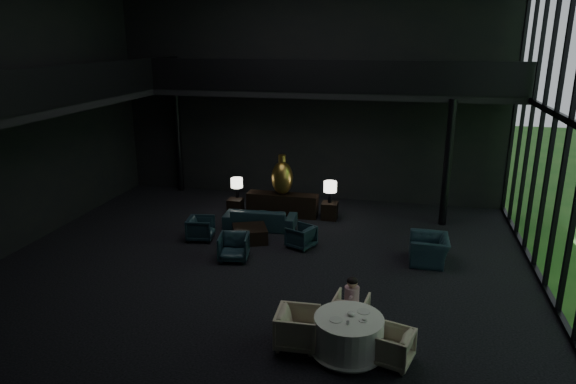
% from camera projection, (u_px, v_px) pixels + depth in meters
% --- Properties ---
extents(floor, '(14.00, 12.00, 0.02)m').
position_uv_depth(floor, '(265.00, 261.00, 13.80)').
color(floor, black).
rests_on(floor, ground).
extents(wall_back, '(14.00, 0.04, 8.00)m').
position_uv_depth(wall_back, '(309.00, 89.00, 18.24)').
color(wall_back, black).
rests_on(wall_back, ground).
extents(wall_front, '(14.00, 0.04, 8.00)m').
position_uv_depth(wall_front, '(145.00, 172.00, 7.04)').
color(wall_front, black).
rests_on(wall_front, ground).
extents(wall_left, '(0.04, 12.00, 8.00)m').
position_uv_depth(wall_left, '(19.00, 104.00, 14.15)').
color(wall_left, black).
rests_on(wall_left, ground).
extents(curtain_wall, '(0.20, 12.00, 8.00)m').
position_uv_depth(curtain_wall, '(571.00, 122.00, 11.15)').
color(curtain_wall, black).
rests_on(curtain_wall, ground).
extents(mezzanine_left, '(2.00, 12.00, 0.25)m').
position_uv_depth(mezzanine_left, '(50.00, 105.00, 13.93)').
color(mezzanine_left, black).
rests_on(mezzanine_left, wall_left).
extents(mezzanine_back, '(12.00, 2.00, 0.25)m').
position_uv_depth(mezzanine_back, '(332.00, 92.00, 17.09)').
color(mezzanine_back, black).
rests_on(mezzanine_back, wall_back).
extents(railing_left, '(0.06, 12.00, 1.00)m').
position_uv_depth(railing_left, '(80.00, 83.00, 13.54)').
color(railing_left, black).
rests_on(railing_left, mezzanine_left).
extents(railing_back, '(12.00, 0.06, 1.00)m').
position_uv_depth(railing_back, '(328.00, 76.00, 15.98)').
color(railing_back, black).
rests_on(railing_back, mezzanine_back).
extents(column_nw, '(0.24, 0.24, 4.00)m').
position_uv_depth(column_nw, '(178.00, 140.00, 19.61)').
color(column_nw, black).
rests_on(column_nw, floor).
extents(column_ne, '(0.24, 0.24, 4.00)m').
position_uv_depth(column_ne, '(448.00, 164.00, 15.92)').
color(column_ne, black).
rests_on(column_ne, floor).
extents(console, '(2.38, 0.54, 0.76)m').
position_uv_depth(console, '(282.00, 205.00, 17.22)').
color(console, black).
rests_on(console, floor).
extents(bronze_urn, '(0.71, 0.71, 1.33)m').
position_uv_depth(bronze_urn, '(282.00, 178.00, 16.92)').
color(bronze_urn, olive).
rests_on(bronze_urn, console).
extents(side_table_left, '(0.47, 0.47, 0.52)m').
position_uv_depth(side_table_left, '(235.00, 206.00, 17.41)').
color(side_table_left, black).
rests_on(side_table_left, floor).
extents(table_lamp_left, '(0.40, 0.40, 0.67)m').
position_uv_depth(table_lamp_left, '(237.00, 184.00, 17.40)').
color(table_lamp_left, black).
rests_on(table_lamp_left, side_table_left).
extents(side_table_right, '(0.51, 0.51, 0.56)m').
position_uv_depth(side_table_right, '(330.00, 211.00, 16.90)').
color(side_table_right, black).
rests_on(side_table_right, floor).
extents(table_lamp_right, '(0.43, 0.43, 0.71)m').
position_uv_depth(table_lamp_right, '(330.00, 188.00, 16.68)').
color(table_lamp_right, black).
rests_on(table_lamp_right, side_table_right).
extents(sofa, '(2.45, 0.86, 0.94)m').
position_uv_depth(sofa, '(260.00, 214.00, 16.03)').
color(sofa, '#13212E').
rests_on(sofa, floor).
extents(lounge_armchair_west, '(0.77, 0.81, 0.73)m').
position_uv_depth(lounge_armchair_west, '(201.00, 228.00, 15.15)').
color(lounge_armchair_west, '#142D3A').
rests_on(lounge_armchair_west, floor).
extents(lounge_armchair_east, '(0.79, 0.81, 0.65)m').
position_uv_depth(lounge_armchair_east, '(301.00, 237.00, 14.60)').
color(lounge_armchair_east, black).
rests_on(lounge_armchair_east, floor).
extents(lounge_armchair_south, '(0.90, 0.86, 0.81)m').
position_uv_depth(lounge_armchair_south, '(234.00, 246.00, 13.75)').
color(lounge_armchair_south, black).
rests_on(lounge_armchair_south, floor).
extents(window_armchair, '(0.79, 1.19, 1.03)m').
position_uv_depth(window_armchair, '(429.00, 244.00, 13.56)').
color(window_armchair, black).
rests_on(window_armchair, floor).
extents(coffee_table, '(1.25, 1.25, 0.42)m').
position_uv_depth(coffee_table, '(250.00, 234.00, 15.10)').
color(coffee_table, black).
rests_on(coffee_table, floor).
extents(dining_table, '(1.49, 1.49, 0.75)m').
position_uv_depth(dining_table, '(348.00, 337.00, 9.69)').
color(dining_table, white).
rests_on(dining_table, floor).
extents(dining_chair_north, '(0.68, 0.65, 0.63)m').
position_uv_depth(dining_chair_north, '(351.00, 309.00, 10.72)').
color(dining_chair_north, '#B7A68E').
rests_on(dining_chair_north, floor).
extents(dining_chair_east, '(0.77, 0.80, 0.68)m').
position_uv_depth(dining_chair_east, '(392.00, 346.00, 9.40)').
color(dining_chair_east, tan).
rests_on(dining_chair_east, floor).
extents(dining_chair_west, '(0.84, 0.89, 0.89)m').
position_uv_depth(dining_chair_west, '(298.00, 325.00, 9.89)').
color(dining_chair_west, '#C2B29E').
rests_on(dining_chair_west, floor).
extents(child, '(0.30, 0.30, 0.65)m').
position_uv_depth(child, '(352.00, 292.00, 10.49)').
color(child, '#EDA5B0').
rests_on(child, dining_chair_north).
extents(plate_a, '(0.25, 0.25, 0.02)m').
position_uv_depth(plate_a, '(336.00, 320.00, 9.49)').
color(plate_a, white).
rests_on(plate_a, dining_table).
extents(plate_b, '(0.25, 0.25, 0.02)m').
position_uv_depth(plate_b, '(364.00, 312.00, 9.77)').
color(plate_b, white).
rests_on(plate_b, dining_table).
extents(saucer, '(0.20, 0.20, 0.01)m').
position_uv_depth(saucer, '(363.00, 320.00, 9.47)').
color(saucer, white).
rests_on(saucer, dining_table).
extents(coffee_cup, '(0.09, 0.09, 0.05)m').
position_uv_depth(coffee_cup, '(364.00, 319.00, 9.45)').
color(coffee_cup, white).
rests_on(coffee_cup, saucer).
extents(cereal_bowl, '(0.15, 0.15, 0.07)m').
position_uv_depth(cereal_bowl, '(351.00, 314.00, 9.64)').
color(cereal_bowl, white).
rests_on(cereal_bowl, dining_table).
extents(cream_pot, '(0.06, 0.06, 0.06)m').
position_uv_depth(cream_pot, '(348.00, 323.00, 9.34)').
color(cream_pot, '#99999E').
rests_on(cream_pot, dining_table).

